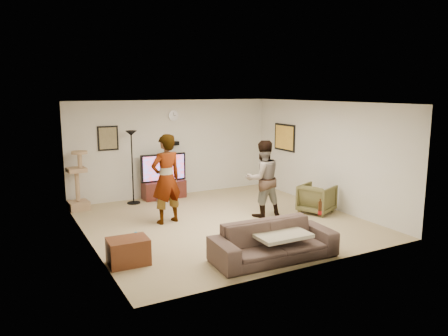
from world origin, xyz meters
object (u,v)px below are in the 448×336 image
side_table (128,251)px  floor_lamp (132,168)px  person_right (263,179)px  armchair (317,199)px  person_left (166,179)px  cat_tree (77,180)px  sofa (274,241)px  beer_bottle (320,209)px  tv_stand (164,189)px  tv (163,167)px

side_table → floor_lamp: bearing=72.3°
person_right → armchair: bearing=169.4°
person_left → armchair: (3.27, -0.90, -0.61)m
cat_tree → side_table: 3.74m
side_table → sofa: bearing=-23.0°
person_left → beer_bottle: person_left is taller
person_left → armchair: 3.45m
tv_stand → person_right: person_right is taller
tv → beer_bottle: 4.85m
tv_stand → armchair: size_ratio=1.52×
person_right → beer_bottle: (-0.24, -2.18, -0.11)m
cat_tree → side_table: cat_tree is taller
person_left → armchair: size_ratio=2.62×
sofa → tv_stand: bearing=94.7°
person_right → armchair: person_right is taller
beer_bottle → tv_stand: bearing=103.3°
floor_lamp → armchair: size_ratio=2.50×
tv_stand → armchair: 3.90m
beer_bottle → floor_lamp: bearing=113.2°
floor_lamp → beer_bottle: (1.97, -4.58, -0.16)m
cat_tree → tv_stand: bearing=2.5°
person_right → beer_bottle: bearing=89.7°
side_table → tv: bearing=62.0°
sofa → cat_tree: bearing=119.3°
tv → cat_tree: size_ratio=0.85×
side_table → tv_stand: bearing=62.0°
tv → beer_bottle: bearing=-76.7°
person_left → sofa: person_left is taller
floor_lamp → cat_tree: (-1.30, 0.05, -0.20)m
floor_lamp → sofa: bearing=-77.6°
tv_stand → side_table: bearing=-118.0°
tv_stand → side_table: size_ratio=1.71×
armchair → person_right: bearing=49.8°
floor_lamp → cat_tree: floor_lamp is taller
sofa → side_table: 2.37m
tv_stand → side_table: (-2.02, -3.80, -0.01)m
tv_stand → tv: bearing=0.0°
tv → beer_bottle: tv is taller
floor_lamp → person_left: size_ratio=0.95×
person_right → side_table: size_ratio=2.66×
floor_lamp → cat_tree: size_ratio=1.29×
person_left → armchair: bearing=153.2°
armchair → tv_stand: bearing=18.1°
sofa → side_table: sofa is taller
sofa → beer_bottle: size_ratio=8.33×
person_left → floor_lamp: bearing=-96.3°
floor_lamp → armchair: floor_lamp is taller
person_right → sofa: size_ratio=0.81×
cat_tree → person_right: bearing=-34.9°
person_right → tv_stand: bearing=-55.9°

